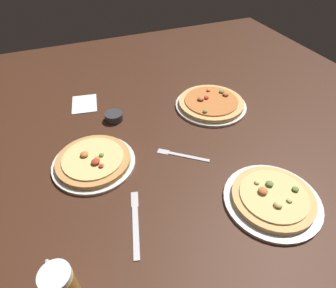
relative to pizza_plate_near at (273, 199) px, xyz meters
The scene contains 9 objects.
ground_plane 0.43m from the pizza_plate_near, 120.00° to the left, with size 2.40×2.40×0.03m, color #3D2114.
pizza_plate_near is the anchor object (origin of this frame).
pizza_plate_far 0.57m from the pizza_plate_near, 81.82° to the left, with size 0.33×0.33×0.05m.
pizza_plate_side 0.64m from the pizza_plate_near, 142.22° to the left, with size 0.31×0.31×0.05m.
beer_mug_dark 0.66m from the pizza_plate_near, behind, with size 0.07×0.13×0.14m.
ramekin_sauce 0.73m from the pizza_plate_near, 119.96° to the left, with size 0.08×0.08×0.03m, color #333338.
napkin_folded 0.94m from the pizza_plate_near, 120.00° to the left, with size 0.11×0.15×0.01m, color white.
fork_left 0.36m from the pizza_plate_near, 120.50° to the left, with size 0.17×0.14×0.01m.
knife_right 0.45m from the pizza_plate_near, 168.07° to the left, with size 0.08×0.24×0.01m.
Camera 1 is at (-0.32, -0.78, 0.77)m, focal length 30.80 mm.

